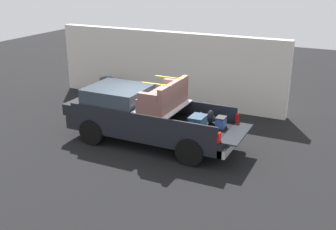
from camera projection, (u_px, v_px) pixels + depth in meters
name	position (u px, v px, depth m)	size (l,w,h in m)	color
ground_plane	(152.00, 143.00, 13.61)	(40.00, 40.00, 0.00)	black
pickup_truck	(142.00, 115.00, 13.42)	(6.05, 2.06, 2.23)	black
building_facade	(167.00, 67.00, 17.37)	(10.32, 0.36, 3.04)	silver
trash_can	(107.00, 89.00, 17.95)	(0.60, 0.60, 0.98)	#2D2D33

